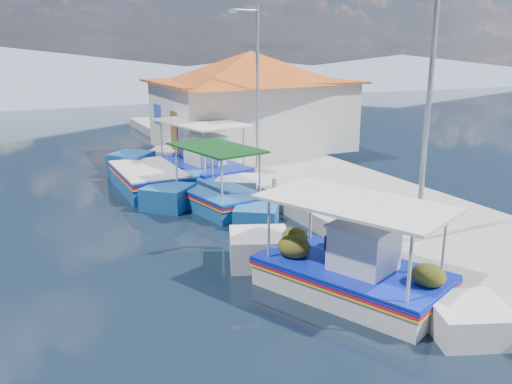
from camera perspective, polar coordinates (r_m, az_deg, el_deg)
name	(u,v)px	position (r m, az deg, el deg)	size (l,w,h in m)	color
ground	(293,342)	(9.83, 4.03, -15.82)	(160.00, 160.00, 0.00)	black
quay	(361,202)	(17.38, 11.24, -1.06)	(5.00, 44.00, 0.50)	#9E9C93
bollards	(318,204)	(15.52, 6.73, -1.32)	(0.20, 17.20, 0.30)	#A5A8AD
main_caique	(350,274)	(11.52, 10.12, -8.66)	(3.79, 6.38, 2.29)	silver
caique_green_canopy	(217,198)	(17.25, -4.26, -0.63)	(2.56, 5.92, 2.26)	#1A599E
caique_blue_hull	(148,181)	(19.77, -11.58, 1.17)	(2.09, 6.94, 1.23)	#1A599E
caique_far	(201,169)	(20.77, -5.91, 2.50)	(3.02, 7.25, 2.58)	silver
harbor_building	(251,98)	(24.70, -0.57, 10.04)	(10.49, 10.49, 4.40)	silver
lamp_post_near	(426,103)	(12.80, 17.80, 9.13)	(1.21, 0.14, 6.00)	#A5A8AD
lamp_post_far	(255,81)	(20.29, -0.09, 11.91)	(1.21, 0.14, 6.00)	#A5A8AD
mountain_ridge	(101,74)	(64.25, -16.34, 12.10)	(171.40, 96.00, 5.50)	slate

